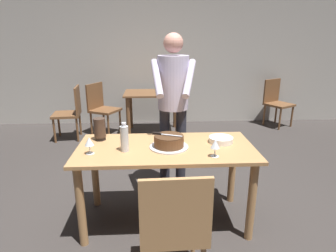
{
  "coord_description": "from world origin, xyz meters",
  "views": [
    {
      "loc": [
        -0.1,
        -2.33,
        1.67
      ],
      "look_at": [
        0.03,
        0.13,
        0.9
      ],
      "focal_mm": 30.35,
      "sensor_mm": 36.0,
      "label": 1
    }
  ],
  "objects_px": {
    "plate_stack": "(221,140)",
    "wine_glass_near": "(89,142)",
    "hurricane_lamp": "(100,129)",
    "background_chair_2": "(101,107)",
    "main_dining_table": "(166,159)",
    "water_bottle": "(124,138)",
    "background_chair_0": "(276,101)",
    "background_table": "(153,101)",
    "chair_near_side": "(174,225)",
    "cake_on_platter": "(169,142)",
    "cake_knife": "(161,134)",
    "background_chair_1": "(71,111)",
    "wine_glass_far": "(215,145)",
    "person_cutting_cake": "(173,97)"
  },
  "relations": [
    {
      "from": "background_table",
      "to": "chair_near_side",
      "type": "bearing_deg",
      "value": -87.81
    },
    {
      "from": "cake_knife",
      "to": "background_chair_0",
      "type": "bearing_deg",
      "value": 51.87
    },
    {
      "from": "wine_glass_near",
      "to": "background_chair_2",
      "type": "distance_m",
      "value": 2.85
    },
    {
      "from": "water_bottle",
      "to": "background_chair_0",
      "type": "relative_size",
      "value": 0.28
    },
    {
      "from": "plate_stack",
      "to": "chair_near_side",
      "type": "xyz_separation_m",
      "value": [
        -0.49,
        -0.84,
        -0.28
      ]
    },
    {
      "from": "main_dining_table",
      "to": "hurricane_lamp",
      "type": "bearing_deg",
      "value": 160.91
    },
    {
      "from": "cake_knife",
      "to": "wine_glass_far",
      "type": "height_order",
      "value": "wine_glass_far"
    },
    {
      "from": "wine_glass_far",
      "to": "background_table",
      "type": "bearing_deg",
      "value": 99.73
    },
    {
      "from": "hurricane_lamp",
      "to": "background_chair_0",
      "type": "height_order",
      "value": "hurricane_lamp"
    },
    {
      "from": "background_chair_0",
      "to": "cake_knife",
      "type": "bearing_deg",
      "value": -128.13
    },
    {
      "from": "main_dining_table",
      "to": "chair_near_side",
      "type": "bearing_deg",
      "value": -88.65
    },
    {
      "from": "background_chair_1",
      "to": "background_chair_0",
      "type": "bearing_deg",
      "value": 8.92
    },
    {
      "from": "cake_knife",
      "to": "chair_near_side",
      "type": "distance_m",
      "value": 0.85
    },
    {
      "from": "plate_stack",
      "to": "background_chair_2",
      "type": "relative_size",
      "value": 0.24
    },
    {
      "from": "water_bottle",
      "to": "cake_on_platter",
      "type": "bearing_deg",
      "value": 9.33
    },
    {
      "from": "wine_glass_far",
      "to": "hurricane_lamp",
      "type": "relative_size",
      "value": 0.69
    },
    {
      "from": "cake_knife",
      "to": "chair_near_side",
      "type": "bearing_deg",
      "value": -85.73
    },
    {
      "from": "person_cutting_cake",
      "to": "background_chair_0",
      "type": "xyz_separation_m",
      "value": [
        2.19,
        2.4,
        -0.58
      ]
    },
    {
      "from": "plate_stack",
      "to": "wine_glass_far",
      "type": "xyz_separation_m",
      "value": [
        -0.13,
        -0.32,
        0.08
      ]
    },
    {
      "from": "main_dining_table",
      "to": "chair_near_side",
      "type": "xyz_separation_m",
      "value": [
        0.02,
        -0.75,
        -0.14
      ]
    },
    {
      "from": "main_dining_table",
      "to": "background_table",
      "type": "relative_size",
      "value": 1.56
    },
    {
      "from": "plate_stack",
      "to": "water_bottle",
      "type": "bearing_deg",
      "value": -169.12
    },
    {
      "from": "background_chair_0",
      "to": "background_chair_2",
      "type": "height_order",
      "value": "same"
    },
    {
      "from": "water_bottle",
      "to": "chair_near_side",
      "type": "relative_size",
      "value": 0.28
    },
    {
      "from": "main_dining_table",
      "to": "plate_stack",
      "type": "relative_size",
      "value": 7.08
    },
    {
      "from": "background_chair_1",
      "to": "chair_near_side",
      "type": "bearing_deg",
      "value": -64.27
    },
    {
      "from": "wine_glass_near",
      "to": "wine_glass_far",
      "type": "relative_size",
      "value": 1.0
    },
    {
      "from": "plate_stack",
      "to": "wine_glass_near",
      "type": "height_order",
      "value": "wine_glass_near"
    },
    {
      "from": "main_dining_table",
      "to": "wine_glass_near",
      "type": "height_order",
      "value": "wine_glass_near"
    },
    {
      "from": "main_dining_table",
      "to": "wine_glass_far",
      "type": "distance_m",
      "value": 0.51
    },
    {
      "from": "cake_on_platter",
      "to": "background_chair_1",
      "type": "distance_m",
      "value": 2.87
    },
    {
      "from": "background_table",
      "to": "plate_stack",
      "type": "bearing_deg",
      "value": -76.42
    },
    {
      "from": "cake_knife",
      "to": "plate_stack",
      "type": "height_order",
      "value": "cake_knife"
    },
    {
      "from": "hurricane_lamp",
      "to": "background_chair_2",
      "type": "height_order",
      "value": "hurricane_lamp"
    },
    {
      "from": "main_dining_table",
      "to": "wine_glass_far",
      "type": "bearing_deg",
      "value": -31.55
    },
    {
      "from": "cake_knife",
      "to": "wine_glass_far",
      "type": "xyz_separation_m",
      "value": [
        0.43,
        -0.25,
        -0.01
      ]
    },
    {
      "from": "cake_knife",
      "to": "person_cutting_cake",
      "type": "height_order",
      "value": "person_cutting_cake"
    },
    {
      "from": "wine_glass_far",
      "to": "background_chair_2",
      "type": "height_order",
      "value": "background_chair_2"
    },
    {
      "from": "hurricane_lamp",
      "to": "background_chair_2",
      "type": "relative_size",
      "value": 0.23
    },
    {
      "from": "water_bottle",
      "to": "background_chair_1",
      "type": "distance_m",
      "value": 2.75
    },
    {
      "from": "water_bottle",
      "to": "plate_stack",
      "type": "bearing_deg",
      "value": 10.88
    },
    {
      "from": "wine_glass_near",
      "to": "water_bottle",
      "type": "xyz_separation_m",
      "value": [
        0.28,
        0.05,
        0.01
      ]
    },
    {
      "from": "background_chair_1",
      "to": "background_chair_2",
      "type": "distance_m",
      "value": 0.54
    },
    {
      "from": "wine_glass_near",
      "to": "chair_near_side",
      "type": "distance_m",
      "value": 0.97
    },
    {
      "from": "plate_stack",
      "to": "background_table",
      "type": "distance_m",
      "value": 2.67
    },
    {
      "from": "main_dining_table",
      "to": "background_chair_0",
      "type": "xyz_separation_m",
      "value": [
        2.3,
        2.99,
        -0.14
      ]
    },
    {
      "from": "background_table",
      "to": "cake_knife",
      "type": "bearing_deg",
      "value": -88.41
    },
    {
      "from": "background_table",
      "to": "cake_on_platter",
      "type": "bearing_deg",
      "value": -87.01
    },
    {
      "from": "chair_near_side",
      "to": "background_chair_2",
      "type": "bearing_deg",
      "value": 107.05
    },
    {
      "from": "wine_glass_near",
      "to": "background_table",
      "type": "relative_size",
      "value": 0.14
    }
  ]
}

